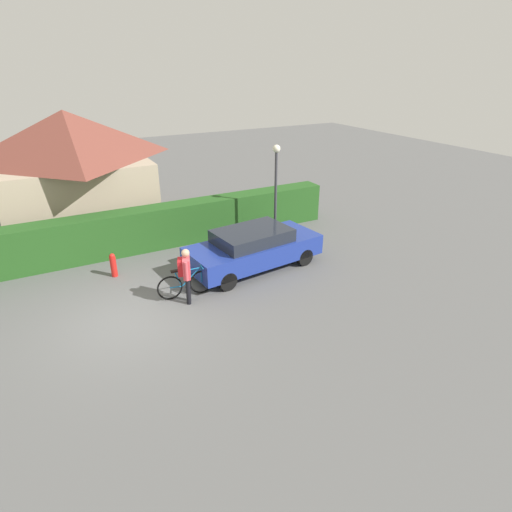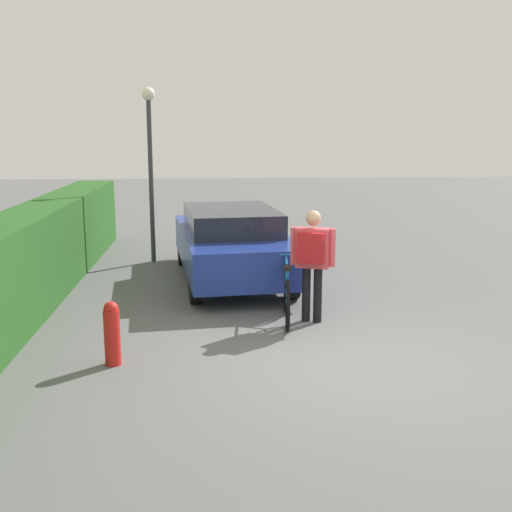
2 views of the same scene
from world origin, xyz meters
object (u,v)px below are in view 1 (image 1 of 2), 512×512
Objects in this scene: street_lamp at (276,180)px; fire_hydrant at (113,265)px; bicycle at (186,284)px; person_rider at (186,271)px; parked_car_near at (254,248)px.

fire_hydrant is (-6.14, -0.05, -2.04)m from street_lamp.
fire_hydrant is at bearing 124.77° from bicycle.
parked_car_near is at bearing 21.94° from person_rider.
person_rider reaches higher than parked_car_near.
street_lamp is (4.60, 2.78, 1.42)m from person_rider.
person_rider is 2.10× the size of fire_hydrant.
parked_car_near is 2.74× the size of bicycle.
person_rider is 5.56m from street_lamp.
street_lamp is (4.50, 2.41, 2.04)m from bicycle.
fire_hydrant is (-4.32, 1.61, -0.33)m from parked_car_near.
bicycle reaches higher than fire_hydrant.
parked_car_near is 5.85× the size of fire_hydrant.
street_lamp reaches higher than parked_car_near.
fire_hydrant is (-1.64, 2.36, 0.00)m from bicycle.
street_lamp reaches higher than person_rider.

